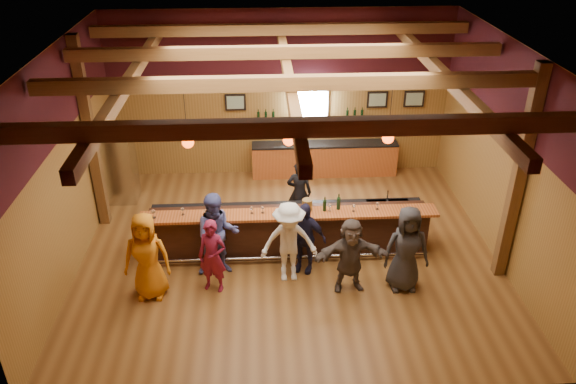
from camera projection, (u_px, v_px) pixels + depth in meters
name	position (u px, v px, depth m)	size (l,w,h in m)	color
room	(289.00, 115.00, 10.98)	(9.04, 9.00, 4.52)	brown
bar_counter	(289.00, 228.00, 12.36)	(6.30, 1.07, 1.11)	black
back_bar_cabinet	(324.00, 159.00, 15.56)	(4.00, 0.52, 0.95)	#97451B
window	(310.00, 102.00, 14.98)	(0.95, 0.09, 0.95)	silver
framed_pictures	(343.00, 100.00, 14.99)	(5.35, 0.05, 0.45)	black
wine_shelves	(310.00, 118.00, 15.13)	(3.00, 0.18, 0.30)	#97451B
pendant_lights	(289.00, 140.00, 11.18)	(4.24, 0.24, 1.37)	black
stainless_fridge	(121.00, 168.00, 14.13)	(0.70, 0.70, 1.80)	silver
customer_orange	(147.00, 256.00, 10.75)	(0.90, 0.59, 1.84)	#C97012
customer_redvest	(212.00, 256.00, 10.98)	(0.57, 0.38, 1.57)	maroon
customer_denim	(217.00, 235.00, 11.40)	(0.90, 0.70, 1.84)	#4E579D
customer_white	(289.00, 243.00, 11.22)	(1.14, 0.66, 1.77)	white
customer_navy	(304.00, 237.00, 11.54)	(0.94, 0.39, 1.60)	#1B1A34
customer_brown	(350.00, 255.00, 10.99)	(1.48, 0.47, 1.60)	#4F453F
customer_dark	(406.00, 249.00, 10.97)	(0.89, 0.58, 1.83)	#29282B
bartender	(299.00, 193.00, 13.19)	(0.59, 0.39, 1.61)	black
ice_bucket	(307.00, 205.00, 11.86)	(0.22, 0.22, 0.24)	brown
bottle_a	(325.00, 205.00, 11.81)	(0.07, 0.07, 0.33)	black
bottle_b	(339.00, 203.00, 11.87)	(0.08, 0.08, 0.36)	black
glass_a	(153.00, 212.00, 11.55)	(0.09, 0.09, 0.20)	silver
glass_b	(182.00, 210.00, 11.68)	(0.08, 0.08, 0.17)	silver
glass_c	(206.00, 211.00, 11.63)	(0.07, 0.07, 0.16)	silver
glass_d	(252.00, 209.00, 11.72)	(0.07, 0.07, 0.16)	silver
glass_e	(262.00, 208.00, 11.74)	(0.07, 0.07, 0.16)	silver
glass_f	(330.00, 206.00, 11.80)	(0.08, 0.08, 0.18)	silver
glass_g	(354.00, 206.00, 11.79)	(0.08, 0.08, 0.17)	silver
glass_h	(378.00, 204.00, 11.86)	(0.08, 0.08, 0.18)	silver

